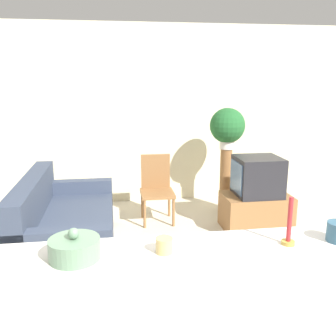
{
  "coord_description": "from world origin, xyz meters",
  "views": [
    {
      "loc": [
        -0.37,
        -2.32,
        1.91
      ],
      "look_at": [
        0.27,
        2.02,
        0.85
      ],
      "focal_mm": 40.0,
      "sensor_mm": 36.0,
      "label": 1
    }
  ],
  "objects_px": {
    "couch": "(65,229)",
    "potted_plant": "(227,126)",
    "decorative_bowl": "(74,248)",
    "television": "(257,176)",
    "wooden_chair": "(157,186)"
  },
  "relations": [
    {
      "from": "television",
      "to": "decorative_bowl",
      "type": "distance_m",
      "value": 3.35
    },
    {
      "from": "couch",
      "to": "television",
      "type": "bearing_deg",
      "value": 10.21
    },
    {
      "from": "couch",
      "to": "decorative_bowl",
      "type": "distance_m",
      "value": 2.41
    },
    {
      "from": "wooden_chair",
      "to": "decorative_bowl",
      "type": "bearing_deg",
      "value": -103.5
    },
    {
      "from": "television",
      "to": "wooden_chair",
      "type": "xyz_separation_m",
      "value": [
        -1.23,
        0.49,
        -0.22
      ]
    },
    {
      "from": "television",
      "to": "wooden_chair",
      "type": "bearing_deg",
      "value": 158.4
    },
    {
      "from": "couch",
      "to": "potted_plant",
      "type": "bearing_deg",
      "value": 28.49
    },
    {
      "from": "couch",
      "to": "television",
      "type": "xyz_separation_m",
      "value": [
        2.34,
        0.42,
        0.4
      ]
    },
    {
      "from": "couch",
      "to": "wooden_chair",
      "type": "distance_m",
      "value": 1.45
    },
    {
      "from": "couch",
      "to": "decorative_bowl",
      "type": "height_order",
      "value": "decorative_bowl"
    },
    {
      "from": "decorative_bowl",
      "to": "wooden_chair",
      "type": "bearing_deg",
      "value": 76.5
    },
    {
      "from": "couch",
      "to": "wooden_chair",
      "type": "bearing_deg",
      "value": 39.17
    },
    {
      "from": "wooden_chair",
      "to": "couch",
      "type": "bearing_deg",
      "value": -140.83
    },
    {
      "from": "television",
      "to": "wooden_chair",
      "type": "distance_m",
      "value": 1.34
    },
    {
      "from": "couch",
      "to": "potted_plant",
      "type": "height_order",
      "value": "potted_plant"
    }
  ]
}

